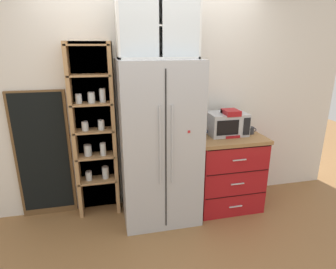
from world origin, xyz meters
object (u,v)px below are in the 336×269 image
at_px(bottle_cobalt, 231,126).
at_px(bottle_amber, 227,125).
at_px(microwave, 227,124).
at_px(chalkboard_menu, 43,155).
at_px(coffee_maker, 229,122).
at_px(mug_navy, 202,132).
at_px(refrigerator, 159,143).
at_px(mug_charcoal, 251,130).

bearing_deg(bottle_cobalt, bottle_amber, 90.00).
xyz_separation_m(microwave, chalkboard_menu, (-2.09, 0.23, -0.30)).
bearing_deg(coffee_maker, mug_navy, 173.22).
height_order(refrigerator, mug_charcoal, refrigerator).
height_order(mug_charcoal, chalkboard_menu, chalkboard_menu).
distance_m(coffee_maker, bottle_cobalt, 0.07).
height_order(refrigerator, mug_navy, refrigerator).
distance_m(microwave, chalkboard_menu, 2.13).
bearing_deg(bottle_amber, microwave, -124.37).
distance_m(refrigerator, mug_charcoal, 1.12).
height_order(bottle_amber, chalkboard_menu, chalkboard_menu).
bearing_deg(mug_navy, chalkboard_menu, 172.57).
height_order(refrigerator, bottle_amber, refrigerator).
xyz_separation_m(mug_charcoal, mug_navy, (-0.59, 0.05, 0.01)).
bearing_deg(refrigerator, microwave, 5.87).
bearing_deg(mug_navy, refrigerator, -171.37).
height_order(coffee_maker, bottle_amber, coffee_maker).
bearing_deg(microwave, mug_charcoal, -9.89).
distance_m(microwave, mug_charcoal, 0.31).
xyz_separation_m(refrigerator, microwave, (0.83, 0.09, 0.14)).
relative_size(coffee_maker, mug_charcoal, 2.69).
distance_m(microwave, bottle_amber, 0.02).
xyz_separation_m(mug_charcoal, bottle_cobalt, (-0.28, -0.05, 0.08)).
relative_size(bottle_amber, chalkboard_menu, 0.18).
distance_m(mug_navy, bottle_cobalt, 0.33).
height_order(coffee_maker, mug_charcoal, coffee_maker).
bearing_deg(microwave, chalkboard_menu, 173.77).
height_order(coffee_maker, mug_navy, coffee_maker).
xyz_separation_m(mug_navy, bottle_amber, (0.31, 0.02, 0.06)).
distance_m(mug_charcoal, chalkboard_menu, 2.41).
bearing_deg(coffee_maker, microwave, 102.70).
bearing_deg(coffee_maker, bottle_amber, 90.00).
height_order(mug_charcoal, bottle_cobalt, bottle_cobalt).
height_order(microwave, mug_charcoal, microwave).
bearing_deg(microwave, bottle_amber, 55.63).
bearing_deg(bottle_amber, mug_navy, -176.51).
relative_size(refrigerator, mug_navy, 16.63).
bearing_deg(mug_navy, bottle_amber, 3.49).
bearing_deg(bottle_cobalt, mug_charcoal, 10.37).
distance_m(coffee_maker, mug_charcoal, 0.30).
bearing_deg(microwave, refrigerator, -174.13).
relative_size(microwave, chalkboard_menu, 0.30).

